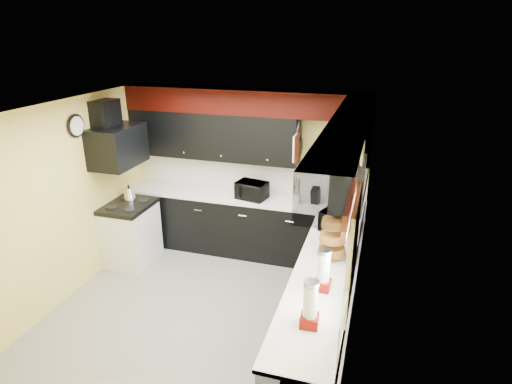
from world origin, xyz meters
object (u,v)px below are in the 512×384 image
toaster_oven (252,190)px  knife_block (315,196)px  kettle (129,193)px  microwave (337,218)px  utensil_crock (296,198)px

toaster_oven → knife_block: bearing=16.6°
toaster_oven → kettle: bearing=-152.4°
microwave → knife_block: size_ratio=1.92×
knife_block → kettle: bearing=-162.6°
utensil_crock → toaster_oven: bearing=-178.6°
toaster_oven → kettle: toaster_oven is taller
toaster_oven → kettle: size_ratio=2.37×
microwave → knife_block: (-0.39, 0.71, -0.01)m
knife_block → kettle: 2.75m
toaster_oven → knife_block: toaster_oven is taller
utensil_crock → kettle: size_ratio=0.75×
toaster_oven → kettle: 1.82m
microwave → knife_block: bearing=47.3°
knife_block → microwave: bearing=-55.5°
toaster_oven → knife_block: size_ratio=1.81×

